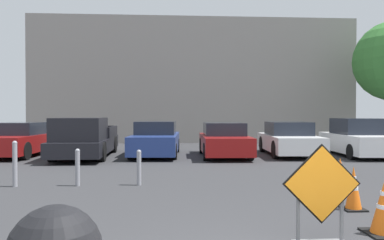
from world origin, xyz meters
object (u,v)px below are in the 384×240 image
(parked_car_second, at_px, (156,140))
(bollard_nearest, at_px, (139,166))
(parked_car_nearest, at_px, (20,140))
(road_closed_sign, at_px, (321,192))
(parked_car_third, at_px, (224,141))
(parked_car_fourth, at_px, (289,139))
(traffic_cone_third, at_px, (340,176))
(pickup_truck, at_px, (85,140))
(traffic_cone_second, at_px, (354,189))
(bollard_second, at_px, (78,166))
(bollard_third, at_px, (15,163))
(parked_car_fifth, at_px, (358,139))
(traffic_cone_fourth, at_px, (320,167))

(parked_car_second, distance_m, bollard_nearest, 6.61)
(parked_car_nearest, distance_m, parked_car_second, 5.64)
(road_closed_sign, xyz_separation_m, parked_car_third, (0.24, 10.40, -0.05))
(parked_car_third, distance_m, parked_car_fourth, 2.84)
(parked_car_nearest, xyz_separation_m, bollard_nearest, (5.45, -6.71, -0.20))
(parked_car_third, bearing_deg, traffic_cone_third, 103.10)
(pickup_truck, relative_size, parked_car_fourth, 1.21)
(traffic_cone_second, height_order, bollard_nearest, bollard_nearest)
(pickup_truck, bearing_deg, bollard_nearest, 112.90)
(bollard_nearest, relative_size, bollard_second, 0.96)
(pickup_truck, xyz_separation_m, parked_car_fourth, (8.46, 0.46, -0.06))
(traffic_cone_third, height_order, parked_car_second, parked_car_second)
(road_closed_sign, relative_size, parked_car_second, 0.29)
(road_closed_sign, xyz_separation_m, parked_car_second, (-2.58, 10.93, -0.04))
(traffic_cone_third, bearing_deg, parked_car_second, 118.66)
(traffic_cone_second, relative_size, traffic_cone_third, 1.01)
(bollard_nearest, xyz_separation_m, bollard_third, (-2.96, 0.00, 0.12))
(traffic_cone_second, distance_m, bollard_nearest, 4.85)
(pickup_truck, height_order, parked_car_fifth, pickup_truck)
(traffic_cone_second, height_order, bollard_second, bollard_second)
(pickup_truck, xyz_separation_m, bollard_nearest, (2.63, -5.95, -0.26))
(parked_car_third, bearing_deg, parked_car_nearest, -2.61)
(parked_car_nearest, height_order, parked_car_second, parked_car_second)
(parked_car_fourth, bearing_deg, parked_car_nearest, 2.32)
(parked_car_third, height_order, bollard_second, parked_car_third)
(bollard_third, bearing_deg, traffic_cone_third, -9.52)
(road_closed_sign, xyz_separation_m, bollard_third, (-5.72, 4.33, -0.12))
(parked_car_nearest, bearing_deg, traffic_cone_fourth, 151.09)
(traffic_cone_second, distance_m, parked_car_fifth, 9.71)
(pickup_truck, distance_m, parked_car_third, 5.64)
(traffic_cone_second, xyz_separation_m, bollard_nearest, (-4.08, 2.61, 0.08))
(road_closed_sign, distance_m, traffic_cone_second, 2.19)
(parked_car_fourth, bearing_deg, parked_car_third, 10.85)
(bollard_nearest, bearing_deg, parked_car_nearest, 129.11)
(parked_car_fifth, bearing_deg, traffic_cone_fourth, 57.77)
(pickup_truck, bearing_deg, parked_car_nearest, -15.96)
(parked_car_fourth, relative_size, bollard_nearest, 5.18)
(parked_car_fourth, height_order, bollard_third, parked_car_fourth)
(parked_car_nearest, height_order, parked_car_third, parked_car_nearest)
(parked_car_fourth, xyz_separation_m, bollard_second, (-7.31, -6.41, -0.18))
(parked_car_third, bearing_deg, bollard_nearest, 65.36)
(parked_car_fifth, bearing_deg, pickup_truck, 3.15)
(traffic_cone_second, height_order, traffic_cone_third, traffic_cone_second)
(pickup_truck, distance_m, bollard_nearest, 6.51)
(traffic_cone_third, relative_size, pickup_truck, 0.14)
(parked_car_fourth, relative_size, parked_car_fifth, 1.03)
(road_closed_sign, relative_size, traffic_cone_fourth, 1.82)
(parked_car_third, relative_size, bollard_nearest, 4.92)
(traffic_cone_fourth, distance_m, parked_car_fourth, 6.13)
(traffic_cone_third, xyz_separation_m, traffic_cone_fourth, (0.23, 1.64, -0.02))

